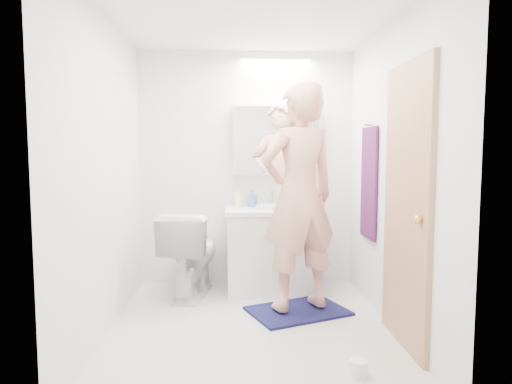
{
  "coord_description": "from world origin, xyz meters",
  "views": [
    {
      "loc": [
        -0.13,
        -3.44,
        1.38
      ],
      "look_at": [
        0.05,
        0.25,
        1.05
      ],
      "focal_mm": 31.76,
      "sensor_mm": 36.0,
      "label": 1
    }
  ],
  "objects": [
    {
      "name": "floor",
      "position": [
        0.0,
        0.0,
        0.0
      ],
      "size": [
        2.5,
        2.5,
        0.0
      ],
      "primitive_type": "plane",
      "color": "silver",
      "rests_on": "ground"
    },
    {
      "name": "ceiling",
      "position": [
        0.0,
        0.0,
        2.4
      ],
      "size": [
        2.5,
        2.5,
        0.0
      ],
      "primitive_type": "plane",
      "rotation": [
        3.14,
        0.0,
        0.0
      ],
      "color": "white",
      "rests_on": "floor"
    },
    {
      "name": "wall_back",
      "position": [
        0.0,
        1.25,
        1.2
      ],
      "size": [
        2.5,
        0.0,
        2.5
      ],
      "primitive_type": "plane",
      "rotation": [
        1.57,
        0.0,
        0.0
      ],
      "color": "white",
      "rests_on": "floor"
    },
    {
      "name": "wall_front",
      "position": [
        0.0,
        -1.25,
        1.2
      ],
      "size": [
        2.5,
        0.0,
        2.5
      ],
      "primitive_type": "plane",
      "rotation": [
        -1.57,
        0.0,
        0.0
      ],
      "color": "white",
      "rests_on": "floor"
    },
    {
      "name": "wall_left",
      "position": [
        -1.1,
        0.0,
        1.2
      ],
      "size": [
        0.0,
        2.5,
        2.5
      ],
      "primitive_type": "plane",
      "rotation": [
        1.57,
        0.0,
        1.57
      ],
      "color": "white",
      "rests_on": "floor"
    },
    {
      "name": "wall_right",
      "position": [
        1.1,
        0.0,
        1.2
      ],
      "size": [
        0.0,
        2.5,
        2.5
      ],
      "primitive_type": "plane",
      "rotation": [
        1.57,
        0.0,
        -1.57
      ],
      "color": "white",
      "rests_on": "floor"
    },
    {
      "name": "vanity_cabinet",
      "position": [
        0.26,
        0.96,
        0.39
      ],
      "size": [
        0.9,
        0.55,
        0.78
      ],
      "primitive_type": "cube",
      "color": "silver",
      "rests_on": "floor"
    },
    {
      "name": "countertop",
      "position": [
        0.26,
        0.96,
        0.8
      ],
      "size": [
        0.95,
        0.58,
        0.04
      ],
      "primitive_type": "cube",
      "color": "white",
      "rests_on": "vanity_cabinet"
    },
    {
      "name": "sink_basin",
      "position": [
        0.26,
        0.99,
        0.84
      ],
      "size": [
        0.36,
        0.36,
        0.03
      ],
      "primitive_type": "cylinder",
      "color": "silver",
      "rests_on": "countertop"
    },
    {
      "name": "faucet",
      "position": [
        0.26,
        1.19,
        0.9
      ],
      "size": [
        0.02,
        0.02,
        0.16
      ],
      "primitive_type": "cylinder",
      "color": "silver",
      "rests_on": "countertop"
    },
    {
      "name": "medicine_cabinet",
      "position": [
        0.3,
        1.18,
        1.5
      ],
      "size": [
        0.88,
        0.14,
        0.7
      ],
      "primitive_type": "cube",
      "color": "white",
      "rests_on": "wall_back"
    },
    {
      "name": "mirror_panel",
      "position": [
        0.3,
        1.1,
        1.5
      ],
      "size": [
        0.84,
        0.01,
        0.66
      ],
      "primitive_type": "cube",
      "color": "silver",
      "rests_on": "medicine_cabinet"
    },
    {
      "name": "toilet",
      "position": [
        -0.55,
        0.85,
        0.41
      ],
      "size": [
        0.59,
        0.87,
        0.82
      ],
      "primitive_type": "imported",
      "rotation": [
        0.0,
        0.0,
        2.97
      ],
      "color": "white",
      "rests_on": "floor"
    },
    {
      "name": "bath_rug",
      "position": [
        0.42,
        0.32,
        0.01
      ],
      "size": [
        0.95,
        0.81,
        0.02
      ],
      "primitive_type": "cube",
      "rotation": [
        0.0,
        0.0,
        0.38
      ],
      "color": "#141541",
      "rests_on": "floor"
    },
    {
      "name": "person",
      "position": [
        0.42,
        0.32,
        1.0
      ],
      "size": [
        0.82,
        0.68,
        1.91
      ],
      "primitive_type": "imported",
      "rotation": [
        0.0,
        0.0,
        3.52
      ],
      "color": "#E09A86",
      "rests_on": "bath_rug"
    },
    {
      "name": "door",
      "position": [
        1.08,
        -0.35,
        1.0
      ],
      "size": [
        0.04,
        0.8,
        2.0
      ],
      "primitive_type": "cube",
      "color": "tan",
      "rests_on": "wall_right"
    },
    {
      "name": "door_knob",
      "position": [
        1.04,
        -0.65,
        0.95
      ],
      "size": [
        0.06,
        0.06,
        0.06
      ],
      "primitive_type": "sphere",
      "color": "gold",
      "rests_on": "door"
    },
    {
      "name": "towel",
      "position": [
        1.08,
        0.55,
        1.1
      ],
      "size": [
        0.02,
        0.42,
        1.0
      ],
      "primitive_type": "cube",
      "color": "#1A143F",
      "rests_on": "wall_right"
    },
    {
      "name": "towel_hook",
      "position": [
        1.07,
        0.55,
        1.62
      ],
      "size": [
        0.07,
        0.02,
        0.02
      ],
      "primitive_type": "cylinder",
      "rotation": [
        0.0,
        1.57,
        0.0
      ],
      "color": "silver",
      "rests_on": "wall_right"
    },
    {
      "name": "soap_bottle_a",
      "position": [
        -0.09,
        1.11,
        0.92
      ],
      "size": [
        0.11,
        0.11,
        0.2
      ],
      "primitive_type": "imported",
      "rotation": [
        0.0,
        0.0,
        0.74
      ],
      "color": "beige",
      "rests_on": "countertop"
    },
    {
      "name": "soap_bottle_b",
      "position": [
        0.06,
        1.15,
        0.9
      ],
      "size": [
        0.11,
        0.11,
        0.17
      ],
      "primitive_type": "imported",
      "rotation": [
        0.0,
        0.0,
        -0.54
      ],
      "color": "#506EAC",
      "rests_on": "countertop"
    },
    {
      "name": "toothbrush_cup",
      "position": [
        0.46,
        1.12,
        0.87
      ],
      "size": [
        0.14,
        0.14,
        0.1
      ],
      "primitive_type": "imported",
      "rotation": [
        0.0,
        0.0,
        0.35
      ],
      "color": "#4159C3",
      "rests_on": "countertop"
    },
    {
      "name": "toilet_paper_roll",
      "position": [
        0.63,
        -0.8,
        0.05
      ],
      "size": [
        0.11,
        0.11,
        0.1
      ],
      "primitive_type": "cylinder",
      "color": "white",
      "rests_on": "floor"
    }
  ]
}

